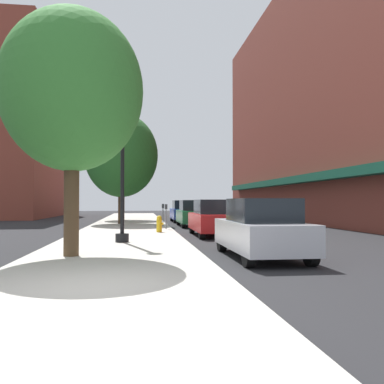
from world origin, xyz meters
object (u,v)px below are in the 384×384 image
Objects in this scene: tree_near at (72,91)px; fire_hydrant at (159,224)px; car_blue at (183,211)px; car_silver at (261,229)px; tree_far at (122,159)px; car_red at (213,218)px; parking_meter_far at (166,213)px; lamppost at (122,156)px; car_green at (193,214)px; tree_mid at (121,155)px; parking_meter_near at (163,212)px.

fire_hydrant is at bearing 71.46° from tree_near.
car_silver is at bearing -89.70° from car_blue.
car_red is (4.73, -14.68, -4.18)m from tree_far.
car_silver is at bearing -79.66° from parking_meter_far.
fire_hydrant is at bearing -80.38° from tree_far.
tree_far reaches higher than car_silver.
lamppost reaches higher than parking_meter_far.
car_silver is at bearing -90.42° from car_red.
tree_far is (0.45, 21.84, 0.43)m from tree_near.
car_red is at bearing -91.97° from car_green.
tree_mid is at bearing 114.59° from parking_meter_far.
parking_meter_far is at bearing 72.86° from tree_near.
car_green is at bearing -23.02° from tree_mid.
tree_near is 9.59m from car_red.
tree_near reaches higher than parking_meter_near.
tree_far is at bearing 103.71° from parking_meter_far.
car_silver and car_green have the same top height.
car_green is (5.17, 14.20, -3.75)m from tree_near.
parking_meter_near is at bearing 76.39° from tree_near.
car_green is (4.73, -7.64, -4.18)m from tree_far.
fire_hydrant is (1.55, 4.60, -2.68)m from lamppost.
car_green is at bearing 67.98° from fire_hydrant.
tree_near is 16.14m from tree_mid.
car_green is (0.00, 7.04, 0.00)m from car_red.
tree_near is (-3.22, -10.45, 3.61)m from parking_meter_far.
lamppost is 4.50× the size of parking_meter_near.
tree_far is at bearing 108.05° from parking_meter_near.
fire_hydrant is 0.12× the size of tree_near.
car_blue is (1.95, 9.47, -0.14)m from parking_meter_far.
car_green is at bearing 24.41° from parking_meter_near.
tree_far is 6.59m from car_blue.
car_silver is 14.43m from car_green.
car_red is 7.04m from car_green.
fire_hydrant is at bearing -101.84° from parking_meter_far.
lamppost is at bearing 71.63° from tree_near.
lamppost reaches higher than fire_hydrant.
tree_near is (-1.20, -3.62, 1.36)m from lamppost.
tree_far is 1.67× the size of car_silver.
car_blue is at bearing 78.36° from parking_meter_far.
tree_near is 1.55× the size of car_red.
car_red is 1.00× the size of car_blue.
parking_meter_near is 13.69m from car_silver.
fire_hydrant is 0.18× the size of car_green.
fire_hydrant is 2.66m from car_red.
car_red is at bearing -63.13° from tree_mid.
car_blue is at bearing 75.44° from tree_near.
car_red is at bearing 54.12° from tree_near.
car_silver and car_red have the same top height.
tree_mid is (-2.60, 5.68, 3.68)m from parking_meter_far.
car_green is (1.95, 3.75, -0.14)m from parking_meter_far.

